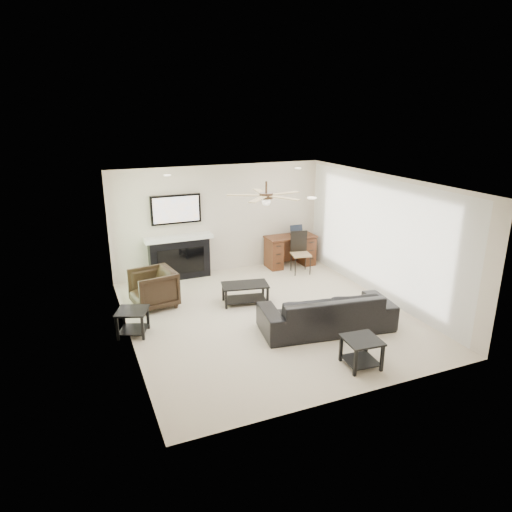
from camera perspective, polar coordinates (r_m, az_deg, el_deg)
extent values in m
plane|color=beige|center=(8.63, 1.45, -7.43)|extent=(5.50, 5.50, 0.00)
cube|color=white|center=(7.89, 1.59, 9.22)|extent=(5.00, 5.50, 0.04)
cube|color=beige|center=(10.65, -4.55, 4.60)|extent=(5.00, 0.04, 2.50)
cube|color=beige|center=(5.93, 12.50, -6.84)|extent=(5.00, 0.04, 2.50)
cube|color=beige|center=(7.55, -16.09, -1.69)|extent=(0.04, 5.50, 2.50)
cube|color=beige|center=(9.43, 15.53, 2.24)|extent=(0.04, 5.50, 2.50)
cube|color=silver|center=(9.49, 14.91, 2.25)|extent=(0.04, 5.10, 2.40)
cube|color=#93BC89|center=(9.08, -17.00, 0.20)|extent=(0.04, 1.80, 2.10)
cylinder|color=#382619|center=(8.02, 1.28, 7.55)|extent=(1.40, 1.40, 0.30)
imported|color=black|center=(8.08, 8.82, -6.85)|extent=(2.41, 1.22, 0.67)
imported|color=black|center=(9.10, -12.72, -3.97)|extent=(0.93, 0.91, 0.74)
cube|color=black|center=(9.08, -1.37, -4.72)|extent=(0.98, 0.66, 0.40)
cube|color=black|center=(7.13, 13.01, -11.66)|extent=(0.56, 0.56, 0.45)
cube|color=black|center=(8.13, -15.12, -8.00)|extent=(0.65, 0.65, 0.45)
cube|color=black|center=(10.30, -9.64, 2.24)|extent=(1.52, 0.34, 1.91)
cube|color=#3A1C0E|center=(11.19, 4.29, 0.65)|extent=(1.22, 0.56, 0.76)
cube|color=black|center=(10.70, 5.62, 0.38)|extent=(0.50, 0.51, 0.97)
cube|color=black|center=(11.13, 5.31, 3.17)|extent=(0.33, 0.24, 0.23)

